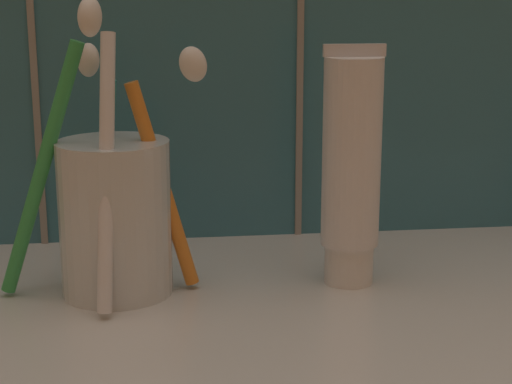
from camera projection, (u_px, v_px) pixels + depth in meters
The scene contains 3 objects.
sink_counter at pixel (307, 319), 53.53cm from camera, with size 78.78×31.03×2.00cm, color silver.
toothbrush_cup at pixel (113, 209), 54.08cm from camera, with size 14.68×10.57×18.97cm.
toothpaste_tube at pixel (351, 167), 55.38cm from camera, with size 4.00×3.81×15.76cm.
Camera 1 is at (-9.25, -49.23, 21.72)cm, focal length 60.00 mm.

